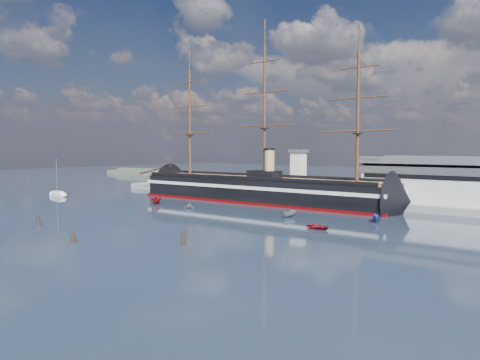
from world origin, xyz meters
The scene contains 14 objects.
ground centered at (0.00, 40.00, 0.00)m, with size 600.00×600.00×0.00m, color black.
quay centered at (10.00, 76.00, 0.00)m, with size 180.00×18.00×2.00m, color slate.
quay_tower centered at (3.00, 73.00, 9.75)m, with size 5.00×5.00×15.00m.
shoreline centered at (-139.23, 135.00, 1.45)m, with size 120.00×10.00×4.00m.
warship centered at (-5.26, 60.00, 4.04)m, with size 113.10×18.80×53.94m.
sailboat centered at (-71.07, 27.70, 0.86)m, with size 8.60×3.04×13.53m.
motorboat_a centered at (-24.93, 34.90, 0.00)m, with size 6.85×2.51×2.74m, color #A51413.
motorboat_c centered at (22.90, 37.98, 0.00)m, with size 5.39×1.98×2.16m, color slate.
motorboat_d centered at (-9.50, 34.23, 0.00)m, with size 5.18×2.25×1.90m, color gray.
motorboat_e centered at (37.40, 27.31, 0.00)m, with size 3.42×1.37×1.59m, color maroon.
motorboat_f centered at (42.90, 44.81, 0.00)m, with size 5.58×2.05×2.23m, color navy.
piling_near_left centered at (-14.63, -8.42, 0.00)m, with size 0.64×0.64×2.95m, color black.
piling_near_mid centered at (9.72, -14.20, 0.00)m, with size 0.64×0.64×2.51m, color black.
piling_near_right centered at (27.18, -2.84, 0.00)m, with size 0.64×0.64×3.33m, color black.
Camera 1 is at (88.08, -60.11, 17.42)m, focal length 35.00 mm.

